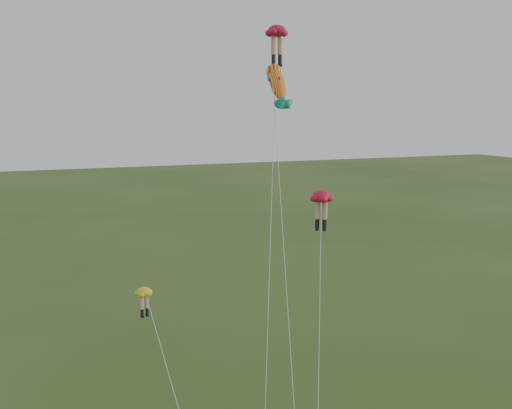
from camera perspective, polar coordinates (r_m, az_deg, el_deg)
name	(u,v)px	position (r m, az deg, el deg)	size (l,w,h in m)	color
legs_kite_red_high	(277,42)	(33.41, 2.08, 15.97)	(5.31, 9.89, 21.82)	#B41230
legs_kite_red_mid	(321,203)	(33.51, 6.54, 0.17)	(6.71, 11.79, 12.44)	#B41230
legs_kite_yellow	(147,304)	(29.15, -10.84, -9.77)	(1.87, 8.07, 8.34)	yellow
fish_kite	(277,85)	(31.99, 2.14, 11.87)	(3.78, 11.40, 19.87)	yellow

